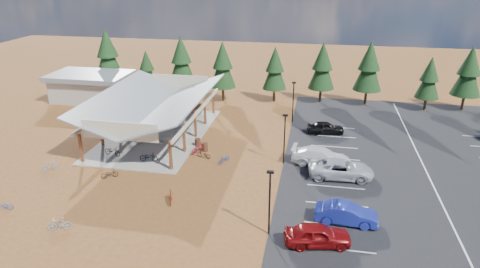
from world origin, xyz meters
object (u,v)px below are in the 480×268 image
Objects in this scene: lamp_post_2 at (293,99)px; car_1 at (346,214)px; trash_bin_0 at (205,147)px; car_3 at (321,157)px; bike_15 at (199,148)px; car_0 at (317,235)px; lamp_post_0 at (270,198)px; bike_14 at (224,159)px; bike_pavilion at (155,103)px; bike_2 at (149,119)px; trash_bin_1 at (198,142)px; bike_12 at (110,174)px; car_2 at (341,169)px; bike_10 at (2,206)px; bike_4 at (149,157)px; bike_0 at (112,151)px; bike_9 at (50,166)px; bike_13 at (59,224)px; lamp_post_1 at (285,135)px; bike_6 at (180,124)px; outbuilding at (91,86)px; bike_3 at (146,114)px; bike_16 at (204,154)px; bike_1 at (133,140)px; car_4 at (326,128)px; bike_7 at (190,109)px.

car_1 is at bearing -75.45° from lamp_post_2.
trash_bin_0 is 12.07m from car_3.
car_0 is at bearing 165.27° from bike_15.
car_1 reaches higher than bike_15.
lamp_post_0 is 1.09× the size of car_1.
trash_bin_0 is 0.56× the size of bike_14.
bike_2 is (-2.33, 3.33, -3.31)m from bike_pavilion.
trash_bin_1 is at bearing 87.22° from car_3.
car_2 is (20.89, 3.95, 0.46)m from bike_12.
bike_10 is (-21.20, -24.83, -2.55)m from lamp_post_2.
bike_15 is at bearing -60.79° from bike_4.
bike_0 is 6.02m from bike_9.
trash_bin_1 is 0.48× the size of bike_0.
bike_0 is 1.08× the size of bike_13.
lamp_post_1 is 16.76m from bike_12.
lamp_post_0 is 3.23× the size of bike_2.
lamp_post_0 is 23.42m from bike_6.
car_2 is at bearing 18.67° from bike_14.
bike_6 is at bearing -110.00° from bike_2.
trash_bin_0 is (6.62, -3.54, -3.37)m from bike_pavilion.
outbuilding is 28.79m from bike_14.
bike_16 is (10.23, -9.99, -0.24)m from bike_3.
bike_3 is 24.32m from bike_13.
bike_6 is 7.68m from bike_15.
car_3 reaches higher than bike_1.
bike_14 is (-5.79, -12.95, -2.56)m from lamp_post_2.
bike_pavilion is 21.56× the size of trash_bin_1.
lamp_post_2 is 5.71× the size of trash_bin_1.
bike_13 is 1.09× the size of bike_14.
car_4 is at bearing -105.04° from bike_9.
car_2 is (5.44, 9.98, -2.11)m from lamp_post_0.
car_3 is (18.63, -4.65, -2.95)m from bike_pavilion.
outbuilding is 7.11× the size of bike_7.
bike_16 is at bearing -87.11° from bike_12.
bike_2 is at bearing 15.90° from bike_4.
bike_13 is (0.21, -8.40, 0.12)m from bike_12.
outbuilding is 2.38× the size of car_0.
lamp_post_2 is 2.89× the size of bike_3.
trash_bin_1 is at bearing -85.63° from bike_1.
car_4 is at bearing -38.28° from lamp_post_2.
outbuilding is 2.14× the size of lamp_post_0.
trash_bin_0 is 0.55× the size of bike_1.
bike_14 is at bearing -117.82° from bike_9.
bike_13 is (2.09, -12.86, -0.07)m from bike_0.
outbuilding reaches higher than trash_bin_0.
bike_0 is (-17.33, -13.51, -2.38)m from lamp_post_2.
outbuilding is 1.91× the size of car_3.
bike_14 is 0.86× the size of bike_15.
trash_bin_0 is at bearing -134.63° from bike_2.
bike_13 is at bearing 131.76° from car_4.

